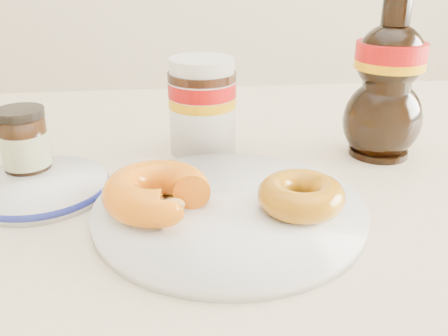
{
  "coord_description": "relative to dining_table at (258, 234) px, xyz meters",
  "views": [
    {
      "loc": [
        -0.11,
        -0.46,
        1.01
      ],
      "look_at": [
        -0.05,
        0.05,
        0.79
      ],
      "focal_mm": 40.0,
      "sensor_mm": 36.0,
      "label": 1
    }
  ],
  "objects": [
    {
      "name": "blue_rim_saucer",
      "position": [
        -0.26,
        -0.02,
        0.09
      ],
      "size": [
        0.16,
        0.16,
        0.02
      ],
      "color": "white",
      "rests_on": "dining_table"
    },
    {
      "name": "donut_whole",
      "position": [
        0.02,
        -0.11,
        0.11
      ],
      "size": [
        0.12,
        0.12,
        0.03
      ],
      "primitive_type": "torus",
      "rotation": [
        0.0,
        0.0,
        0.4
      ],
      "color": "#A5680A",
      "rests_on": "plate"
    },
    {
      "name": "dark_jar",
      "position": [
        -0.29,
        0.03,
        0.13
      ],
      "size": [
        0.06,
        0.06,
        0.09
      ],
      "rotation": [
        0.0,
        0.0,
        -0.16
      ],
      "color": "black",
      "rests_on": "dining_table"
    },
    {
      "name": "plate",
      "position": [
        -0.05,
        -0.1,
        0.09
      ],
      "size": [
        0.29,
        0.29,
        0.01
      ],
      "color": "white",
      "rests_on": "dining_table"
    },
    {
      "name": "dining_table",
      "position": [
        0.0,
        0.0,
        0.0
      ],
      "size": [
        1.4,
        0.9,
        0.75
      ],
      "color": "beige",
      "rests_on": "ground"
    },
    {
      "name": "nutella_jar",
      "position": [
        -0.06,
        0.1,
        0.15
      ],
      "size": [
        0.09,
        0.09,
        0.13
      ],
      "rotation": [
        0.0,
        0.0,
        -0.05
      ],
      "color": "white",
      "rests_on": "dining_table"
    },
    {
      "name": "donut_bitten",
      "position": [
        -0.13,
        -0.1,
        0.12
      ],
      "size": [
        0.12,
        0.12,
        0.04
      ],
      "primitive_type": "torus",
      "rotation": [
        0.0,
        0.0,
        -0.06
      ],
      "color": "orange",
      "rests_on": "plate"
    },
    {
      "name": "syrup_bottle",
      "position": [
        0.18,
        0.06,
        0.19
      ],
      "size": [
        0.11,
        0.1,
        0.21
      ],
      "primitive_type": null,
      "rotation": [
        0.0,
        0.0,
        -0.04
      ],
      "color": "black",
      "rests_on": "dining_table"
    }
  ]
}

